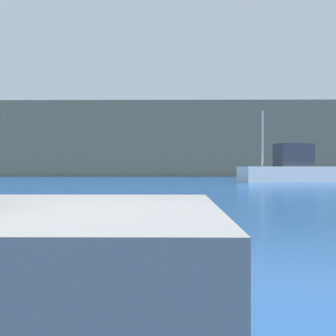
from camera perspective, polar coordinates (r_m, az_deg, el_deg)
name	(u,v)px	position (r m, az deg, el deg)	size (l,w,h in m)	color
hillside_backdrop	(169,141)	(66.76, 0.14, 2.63)	(140.00, 13.74, 7.87)	#7F755B
fishing_boat_white	(292,169)	(37.95, 12.01, -0.09)	(7.00, 3.67, 4.48)	white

